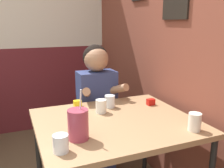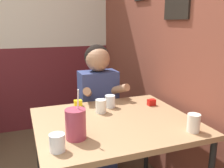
% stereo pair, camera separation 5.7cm
% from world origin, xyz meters
% --- Properties ---
extents(brick_wall_right, '(0.08, 4.29, 2.70)m').
position_xyz_m(brick_wall_right, '(1.50, 1.14, 1.35)').
color(brick_wall_right, brown).
rests_on(brick_wall_right, ground_plane).
extents(main_table, '(1.06, 0.91, 0.77)m').
position_xyz_m(main_table, '(0.88, 0.42, 0.70)').
color(main_table, '#93704C').
rests_on(main_table, ground_plane).
extents(person_seated, '(0.42, 0.42, 1.23)m').
position_xyz_m(person_seated, '(0.95, 1.03, 0.66)').
color(person_seated, navy).
rests_on(person_seated, ground_plane).
extents(cocktail_pitcher, '(0.12, 0.12, 0.30)m').
position_xyz_m(cocktail_pitcher, '(0.57, 0.24, 0.86)').
color(cocktail_pitcher, '#99384C').
rests_on(cocktail_pitcher, main_table).
extents(glass_near_pitcher, '(0.08, 0.08, 0.09)m').
position_xyz_m(glass_near_pitcher, '(0.45, 0.13, 0.81)').
color(glass_near_pitcher, silver).
rests_on(glass_near_pitcher, main_table).
extents(glass_center, '(0.08, 0.08, 0.10)m').
position_xyz_m(glass_center, '(0.84, 0.60, 0.82)').
color(glass_center, silver).
rests_on(glass_center, main_table).
extents(glass_far_side, '(0.08, 0.08, 0.11)m').
position_xyz_m(glass_far_side, '(1.26, 0.08, 0.82)').
color(glass_far_side, silver).
rests_on(glass_far_side, main_table).
extents(glass_by_brick, '(0.08, 0.08, 0.10)m').
position_xyz_m(glass_by_brick, '(0.94, 0.69, 0.81)').
color(glass_by_brick, silver).
rests_on(glass_by_brick, main_table).
extents(condiment_ketchup, '(0.06, 0.04, 0.05)m').
position_xyz_m(condiment_ketchup, '(1.27, 0.61, 0.79)').
color(condiment_ketchup, '#B7140F').
rests_on(condiment_ketchup, main_table).
extents(condiment_mustard, '(0.06, 0.04, 0.05)m').
position_xyz_m(condiment_mustard, '(0.71, 0.80, 0.79)').
color(condiment_mustard, yellow).
rests_on(condiment_mustard, main_table).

